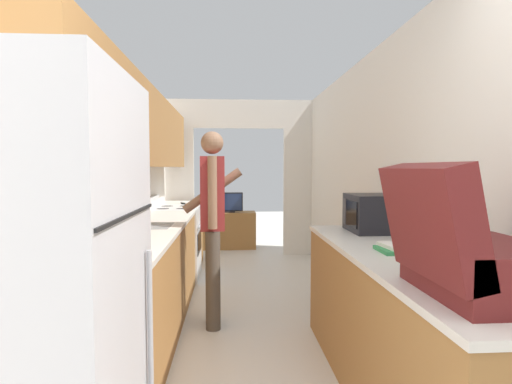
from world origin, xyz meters
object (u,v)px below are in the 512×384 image
(microwave, at_px, (371,213))
(book_stack, at_px, (398,248))
(range_oven, at_px, (175,242))
(suitcase, at_px, (465,252))
(refrigerator, at_px, (31,326))
(tv_cabinet, at_px, (229,230))
(television, at_px, (229,203))
(knife, at_px, (184,203))
(person, at_px, (213,222))

(microwave, xyz_separation_m, book_stack, (-0.10, -0.77, -0.13))
(range_oven, distance_m, suitcase, 4.08)
(range_oven, xyz_separation_m, microwave, (1.84, -2.09, 0.60))
(refrigerator, bearing_deg, suitcase, 3.93)
(tv_cabinet, bearing_deg, suitcase, -80.14)
(television, bearing_deg, refrigerator, -96.76)
(suitcase, xyz_separation_m, microwave, (0.19, 1.59, -0.03))
(television, bearing_deg, range_oven, -111.18)
(book_stack, bearing_deg, knife, 116.55)
(television, bearing_deg, suitcase, -80.07)
(microwave, bearing_deg, book_stack, -97.69)
(tv_cabinet, bearing_deg, microwave, -73.66)
(book_stack, relative_size, tv_cabinet, 0.26)
(book_stack, relative_size, television, 0.50)
(refrigerator, bearing_deg, microwave, 43.29)
(person, bearing_deg, microwave, -111.16)
(book_stack, bearing_deg, television, 102.69)
(book_stack, distance_m, tv_cabinet, 4.84)
(range_oven, relative_size, book_stack, 4.33)
(knife, bearing_deg, range_oven, -125.85)
(microwave, xyz_separation_m, tv_cabinet, (-1.15, 3.92, -0.74))
(tv_cabinet, relative_size, knife, 2.91)
(person, xyz_separation_m, tv_cabinet, (0.13, 3.49, -0.62))
(person, distance_m, television, 3.45)
(person, xyz_separation_m, suitcase, (1.09, -2.03, 0.15))
(suitcase, distance_m, television, 5.56)
(refrigerator, relative_size, television, 3.59)
(range_oven, relative_size, tv_cabinet, 1.12)
(range_oven, distance_m, microwave, 2.85)
(tv_cabinet, bearing_deg, knife, -115.83)
(book_stack, height_order, knife, book_stack)
(range_oven, distance_m, tv_cabinet, 1.96)
(television, bearing_deg, book_stack, -77.31)
(range_oven, height_order, book_stack, range_oven)
(range_oven, bearing_deg, person, -71.16)
(suitcase, xyz_separation_m, tv_cabinet, (-0.96, 5.51, -0.77))
(microwave, distance_m, television, 4.05)
(range_oven, relative_size, television, 2.16)
(book_stack, bearing_deg, suitcase, -96.00)
(refrigerator, xyz_separation_m, television, (0.66, 5.58, -0.06))
(person, xyz_separation_m, microwave, (1.28, -0.43, 0.12))
(suitcase, height_order, microwave, suitcase)
(suitcase, distance_m, knife, 4.49)
(person, bearing_deg, suitcase, -154.26)
(refrigerator, xyz_separation_m, tv_cabinet, (0.66, 5.62, -0.55))
(refrigerator, distance_m, television, 5.62)
(microwave, relative_size, knife, 1.38)
(suitcase, bearing_deg, tv_cabinet, 99.86)
(range_oven, distance_m, book_stack, 3.37)
(tv_cabinet, bearing_deg, television, -90.00)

